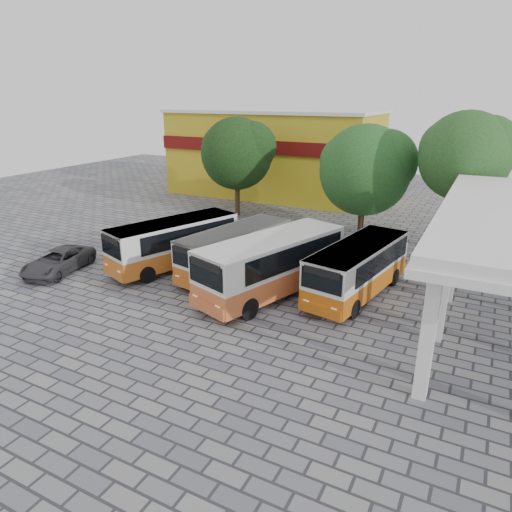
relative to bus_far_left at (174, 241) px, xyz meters
The scene contains 10 objects.
ground 8.13m from the bus_far_left, 27.71° to the right, with size 90.00×90.00×0.00m, color #585861.
shophouse_block 22.77m from the bus_far_left, 100.05° to the left, with size 20.40×10.40×8.30m.
bus_far_left is the anchor object (origin of this frame).
bus_centre_left 3.86m from the bus_far_left, ahead, with size 3.72×7.78×2.67m.
bus_centre_right 6.89m from the bus_far_left, ahead, with size 5.07×9.01×3.05m.
bus_far_right 10.72m from the bus_far_left, ahead, with size 3.52×7.84×2.71m.
tree_left 13.36m from the bus_far_left, 102.51° to the left, with size 6.14×5.85×8.05m.
tree_middle 14.74m from the bus_far_left, 56.39° to the left, with size 6.74×6.42×7.84m.
tree_right 18.59m from the bus_far_left, 37.26° to the left, with size 5.78×5.50×8.86m.
parked_car 6.70m from the bus_far_left, 145.61° to the right, with size 2.18×4.72×1.31m, color #353438.
Camera 1 is at (8.92, -16.62, 9.71)m, focal length 32.00 mm.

